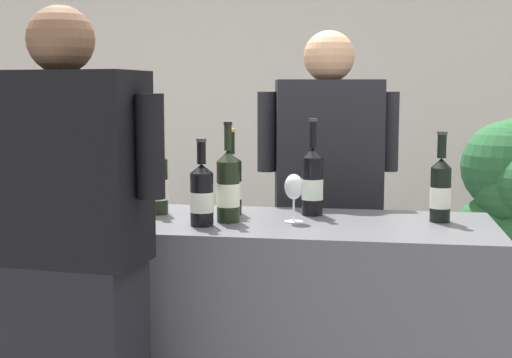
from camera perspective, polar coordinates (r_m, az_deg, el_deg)
wall_back at (r=5.16m, az=3.93°, el=6.83°), size 8.00×0.10×2.80m
counter at (r=2.75m, az=-1.69°, el=-12.99°), size 1.85×0.62×0.95m
wine_bottle_0 at (r=2.73m, az=-2.00°, el=-0.35°), size 0.08×0.08×0.32m
wine_bottle_1 at (r=2.71m, az=4.46°, el=-0.19°), size 0.08×0.08×0.36m
wine_bottle_2 at (r=2.73m, az=-18.14°, el=-0.68°), size 0.08×0.08×0.32m
wine_bottle_3 at (r=2.50m, az=-4.29°, el=-1.24°), size 0.08×0.08×0.30m
wine_bottle_4 at (r=2.65m, az=14.32°, el=-0.78°), size 0.07×0.07×0.32m
wine_bottle_5 at (r=2.75m, az=-7.77°, el=-0.25°), size 0.08×0.08×0.34m
wine_bottle_6 at (r=2.86m, az=-16.72°, el=-0.36°), size 0.08×0.08×0.32m
wine_bottle_7 at (r=2.56m, az=-2.21°, el=-0.62°), size 0.08×0.08×0.36m
wine_glass at (r=2.56m, az=2.99°, el=-0.79°), size 0.07×0.07×0.17m
person_server at (r=3.16m, az=5.60°, el=-4.00°), size 0.59×0.32×1.66m
person_guest at (r=2.24m, az=-14.49°, el=-9.08°), size 0.61×0.29×1.65m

